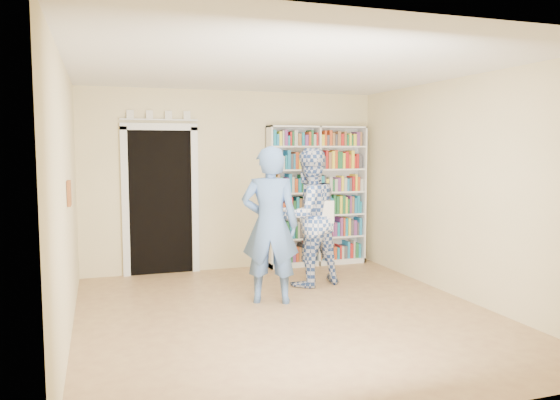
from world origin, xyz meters
name	(u,v)px	position (x,y,z in m)	size (l,w,h in m)	color
floor	(288,315)	(0.00, 0.00, 0.00)	(5.00, 5.00, 0.00)	#966948
ceiling	(288,67)	(0.00, 0.00, 2.70)	(5.00, 5.00, 0.00)	white
wall_back	(234,181)	(0.00, 2.50, 1.35)	(4.50, 4.50, 0.00)	beige
wall_left	(66,200)	(-2.25, 0.00, 1.35)	(5.00, 5.00, 0.00)	beige
wall_right	(462,189)	(2.25, 0.00, 1.35)	(5.00, 5.00, 0.00)	beige
bookshelf	(317,195)	(1.30, 2.34, 1.10)	(1.59, 0.30, 2.18)	white
doorway	(161,194)	(-1.10, 2.48, 1.18)	(1.10, 0.08, 2.43)	black
wall_art	(69,193)	(-2.23, 0.20, 1.40)	(0.03, 0.25, 0.25)	brown
man_blue	(270,225)	(-0.03, 0.54, 0.93)	(0.68, 0.45, 1.87)	#4F73AF
man_plaid	(308,217)	(0.70, 1.17, 0.92)	(0.90, 0.70, 1.85)	#315095
paper_sheet	(326,212)	(0.85, 0.92, 1.01)	(0.21, 0.01, 0.30)	white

